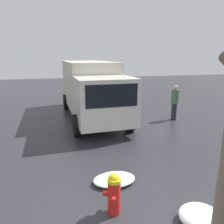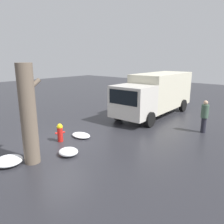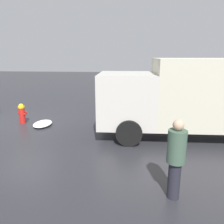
# 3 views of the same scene
# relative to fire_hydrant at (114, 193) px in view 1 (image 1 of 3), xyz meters

# --- Properties ---
(ground_plane) EXTENTS (60.00, 60.00, 0.00)m
(ground_plane) POSITION_rel_fire_hydrant_xyz_m (-0.00, -0.00, -0.46)
(ground_plane) COLOR #28282D
(fire_hydrant) EXTENTS (0.47, 0.38, 0.90)m
(fire_hydrant) POSITION_rel_fire_hydrant_xyz_m (0.00, 0.00, 0.00)
(fire_hydrant) COLOR red
(fire_hydrant) RESTS_ON ground_plane
(delivery_truck) EXTENTS (7.61, 2.76, 2.90)m
(delivery_truck) POSITION_rel_fire_hydrant_xyz_m (7.63, -0.83, 1.12)
(delivery_truck) COLOR beige
(delivery_truck) RESTS_ON ground_plane
(pedestrian) EXTENTS (0.39, 0.39, 1.78)m
(pedestrian) POSITION_rel_fire_hydrant_xyz_m (5.88, -4.81, 0.50)
(pedestrian) COLOR #23232D
(pedestrian) RESTS_ON ground_plane
(snow_pile_by_hydrant) EXTENTS (0.74, 1.09, 0.19)m
(snow_pile_by_hydrant) POSITION_rel_fire_hydrant_xyz_m (1.06, -0.30, -0.37)
(snow_pile_by_hydrant) COLOR white
(snow_pile_by_hydrant) RESTS_ON ground_plane
(snow_pile_curbside) EXTENTS (0.79, 0.83, 0.30)m
(snow_pile_curbside) POSITION_rel_fire_hydrant_xyz_m (-0.72, -1.53, -0.32)
(snow_pile_curbside) COLOR white
(snow_pile_curbside) RESTS_ON ground_plane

